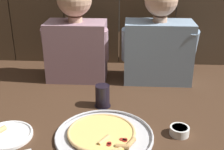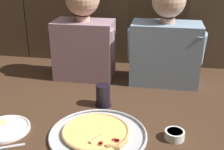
{
  "view_description": "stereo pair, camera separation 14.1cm",
  "coord_description": "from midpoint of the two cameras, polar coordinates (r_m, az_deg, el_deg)",
  "views": [
    {
      "loc": [
        0.07,
        -1.2,
        0.73
      ],
      "look_at": [
        -0.01,
        0.1,
        0.18
      ],
      "focal_mm": 47.79,
      "sensor_mm": 36.0,
      "label": 1
    },
    {
      "loc": [
        0.21,
        -1.19,
        0.73
      ],
      "look_at": [
        -0.01,
        0.1,
        0.18
      ],
      "focal_mm": 47.79,
      "sensor_mm": 36.0,
      "label": 2
    }
  ],
  "objects": [
    {
      "name": "diner_right",
      "position": [
        1.73,
        6.63,
        7.01
      ],
      "size": [
        0.42,
        0.21,
        0.58
      ],
      "color": "#849EB7",
      "rests_on": "ground"
    },
    {
      "name": "ground_plane",
      "position": [
        1.41,
        -2.85,
        -8.43
      ],
      "size": [
        3.2,
        3.2,
        0.0
      ],
      "primitive_type": "plane",
      "color": "#422B1C"
    },
    {
      "name": "pizza_tray",
      "position": [
        1.29,
        -4.82,
        -11.34
      ],
      "size": [
        0.42,
        0.42,
        0.03
      ],
      "color": "silver",
      "rests_on": "ground"
    },
    {
      "name": "dipping_bowl",
      "position": [
        1.3,
        9.74,
        -10.5
      ],
      "size": [
        0.08,
        0.08,
        0.04
      ],
      "color": "white",
      "rests_on": "ground"
    },
    {
      "name": "dinner_plate",
      "position": [
        1.38,
        -22.32,
        -10.65
      ],
      "size": [
        0.21,
        0.21,
        0.03
      ],
      "color": "white",
      "rests_on": "ground"
    },
    {
      "name": "diner_left",
      "position": [
        1.76,
        -9.22,
        7.84
      ],
      "size": [
        0.38,
        0.21,
        0.58
      ],
      "color": "gray",
      "rests_on": "ground"
    },
    {
      "name": "drinking_glass",
      "position": [
        1.49,
        -4.55,
        -4.11
      ],
      "size": [
        0.08,
        0.08,
        0.11
      ],
      "color": "black",
      "rests_on": "ground"
    }
  ]
}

